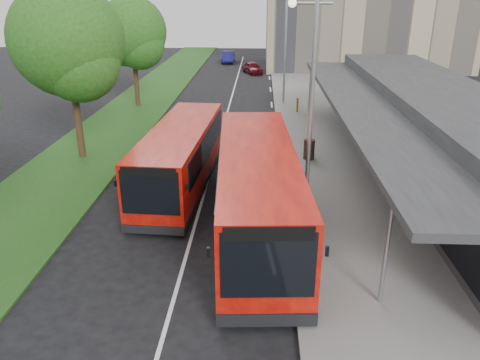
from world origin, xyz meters
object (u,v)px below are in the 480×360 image
at_px(bus_main, 257,192).
at_px(bus_second, 181,157).
at_px(tree_mid, 68,48).
at_px(car_near, 253,68).
at_px(bollard, 297,105).
at_px(tree_far, 133,36).
at_px(litter_bin, 309,149).
at_px(car_far, 228,57).
at_px(lamp_post_near, 309,102).
at_px(lamp_post_far, 284,42).

bearing_deg(bus_main, bus_second, 126.35).
relative_size(tree_mid, car_near, 2.46).
distance_m(bus_main, bollard, 18.15).
height_order(bus_main, bus_second, bus_main).
xyz_separation_m(tree_far, litter_bin, (12.00, -12.01, -4.52)).
relative_size(bollard, car_far, 0.25).
bearing_deg(car_far, bus_second, -89.00).
height_order(tree_mid, litter_bin, tree_mid).
height_order(litter_bin, car_near, car_near).
bearing_deg(bus_main, car_far, 91.87).
height_order(tree_far, bus_main, tree_far).
relative_size(bus_main, litter_bin, 10.95).
relative_size(lamp_post_near, car_near, 2.23).
xyz_separation_m(car_near, car_far, (-3.13, 7.91, 0.06)).
relative_size(lamp_post_near, litter_bin, 7.74).
bearing_deg(bus_second, lamp_post_near, -29.84).
relative_size(tree_far, bus_main, 0.71).
relative_size(tree_far, car_far, 1.97).
bearing_deg(tree_mid, car_far, 81.38).
bearing_deg(lamp_post_far, tree_far, -175.13).
bearing_deg(litter_bin, bollard, 89.50).
bearing_deg(bollard, tree_mid, -140.09).
bearing_deg(lamp_post_near, bus_main, -156.64).
distance_m(bus_main, litter_bin, 8.28).
relative_size(tree_far, car_near, 2.23).
height_order(lamp_post_near, bus_main, lamp_post_near).
bearing_deg(tree_far, bus_second, -69.27).
xyz_separation_m(lamp_post_near, bus_main, (-1.76, -0.76, -3.10)).
xyz_separation_m(tree_mid, bus_second, (5.93, -3.67, -4.29)).
bearing_deg(lamp_post_far, bus_main, -94.83).
xyz_separation_m(tree_far, car_near, (8.52, 15.65, -4.57)).
height_order(bus_second, car_far, bus_second).
bearing_deg(tree_far, lamp_post_far, 4.87).
xyz_separation_m(bollard, car_far, (-6.70, 25.45, 0.01)).
height_order(tree_far, car_near, tree_far).
height_order(tree_far, lamp_post_near, lamp_post_near).
bearing_deg(bus_main, tree_mid, 136.82).
height_order(tree_far, bollard, tree_far).
xyz_separation_m(lamp_post_near, bollard, (0.96, 17.16, -4.06)).
relative_size(tree_mid, car_far, 2.17).
relative_size(lamp_post_far, litter_bin, 7.74).
distance_m(lamp_post_far, bus_second, 17.72).
bearing_deg(tree_mid, bus_main, -39.80).
xyz_separation_m(tree_far, lamp_post_near, (11.13, -19.05, -0.46)).
relative_size(lamp_post_near, bollard, 7.89).
relative_size(tree_mid, litter_bin, 8.56).
relative_size(lamp_post_near, lamp_post_far, 1.00).
bearing_deg(car_near, litter_bin, -103.48).
bearing_deg(litter_bin, bus_main, -108.62).
relative_size(tree_far, lamp_post_near, 1.00).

